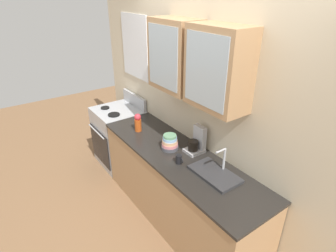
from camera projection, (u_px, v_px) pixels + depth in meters
name	position (u px, v px, depth m)	size (l,w,h in m)	color
ground_plane	(177.00, 216.00, 3.35)	(10.00, 10.00, 0.00)	brown
back_wall_unit	(205.00, 95.00, 2.87)	(4.43, 0.41, 2.81)	beige
counter	(177.00, 187.00, 3.15)	(2.27, 0.66, 0.89)	#A87F56
stove_range	(119.00, 136.00, 4.23)	(0.67, 0.68, 1.07)	#ADAFB5
sink_faucet	(215.00, 173.00, 2.62)	(0.49, 0.28, 0.26)	#2D2D30
bowl_stack	(170.00, 142.00, 3.03)	(0.19, 0.19, 0.17)	#4C4C54
vase	(138.00, 122.00, 3.39)	(0.08, 0.08, 0.23)	#BF4C19
cup_near_sink	(179.00, 159.00, 2.79)	(0.10, 0.06, 0.10)	black
coffee_maker	(197.00, 142.00, 2.97)	(0.17, 0.20, 0.29)	#B7B7BC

